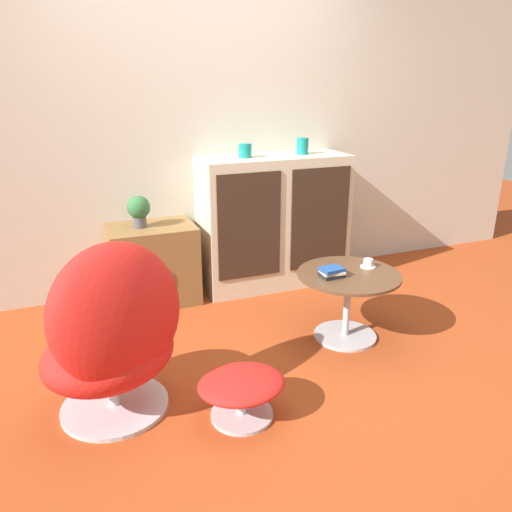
% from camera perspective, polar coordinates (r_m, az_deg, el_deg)
% --- Properties ---
extents(ground_plane, '(12.00, 12.00, 0.00)m').
position_cam_1_polar(ground_plane, '(3.06, 1.89, -12.52)').
color(ground_plane, '#9E3D19').
extents(wall_back, '(6.40, 0.06, 2.60)m').
position_cam_1_polar(wall_back, '(3.98, -6.59, 14.81)').
color(wall_back, beige).
rests_on(wall_back, ground_plane).
extents(sideboard, '(1.19, 0.46, 1.06)m').
position_cam_1_polar(sideboard, '(4.06, 2.05, 3.95)').
color(sideboard, beige).
rests_on(sideboard, ground_plane).
extents(tv_console, '(0.64, 0.46, 0.60)m').
position_cam_1_polar(tv_console, '(3.86, -11.67, -0.92)').
color(tv_console, brown).
rests_on(tv_console, ground_plane).
extents(egg_chair, '(0.87, 0.84, 0.95)m').
position_cam_1_polar(egg_chair, '(2.55, -15.97, -8.75)').
color(egg_chair, '#B7B7BC').
rests_on(egg_chair, ground_plane).
extents(ottoman, '(0.44, 0.38, 0.24)m').
position_cam_1_polar(ottoman, '(2.58, -1.66, -14.81)').
color(ottoman, '#B7B7BC').
rests_on(ottoman, ground_plane).
extents(coffee_table, '(0.66, 0.66, 0.46)m').
position_cam_1_polar(coffee_table, '(3.29, 10.43, -4.34)').
color(coffee_table, '#B7B7BC').
rests_on(coffee_table, ground_plane).
extents(vase_leftmost, '(0.10, 0.10, 0.11)m').
position_cam_1_polar(vase_leftmost, '(3.85, -1.27, 11.96)').
color(vase_leftmost, '#147A75').
rests_on(vase_leftmost, sideboard).
extents(vase_inner_left, '(0.09, 0.09, 0.13)m').
position_cam_1_polar(vase_inner_left, '(4.04, 5.33, 12.41)').
color(vase_inner_left, '#147A75').
rests_on(vase_inner_left, sideboard).
extents(potted_plant, '(0.17, 0.17, 0.23)m').
position_cam_1_polar(potted_plant, '(3.72, -13.25, 5.22)').
color(potted_plant, '#4C4C51').
rests_on(potted_plant, tv_console).
extents(teacup, '(0.10, 0.10, 0.06)m').
position_cam_1_polar(teacup, '(3.36, 12.69, -0.87)').
color(teacup, white).
rests_on(teacup, coffee_table).
extents(book_stack, '(0.15, 0.12, 0.06)m').
position_cam_1_polar(book_stack, '(3.15, 8.66, -1.84)').
color(book_stack, black).
rests_on(book_stack, coffee_table).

